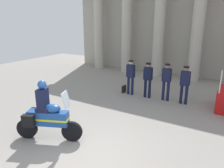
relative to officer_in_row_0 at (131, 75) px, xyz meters
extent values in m
plane|color=gray|center=(1.17, -5.41, -1.01)|extent=(28.00, 28.00, 0.00)
cube|color=#A49F91|center=(0.90, 5.42, 2.44)|extent=(15.92, 0.30, 6.90)
cylinder|color=#B2AD9E|center=(-4.96, 4.47, 2.08)|extent=(0.71, 0.71, 6.18)
cylinder|color=#B2AD9E|center=(-2.62, 4.47, 2.08)|extent=(0.71, 0.71, 6.18)
cylinder|color=#B2AD9E|center=(-0.27, 4.47, 2.08)|extent=(0.71, 0.71, 6.18)
cylinder|color=#B2AD9E|center=(2.07, 4.47, 2.08)|extent=(0.71, 0.71, 6.18)
cylinder|color=silver|center=(4.00, -0.34, 0.30)|extent=(0.05, 0.05, 0.90)
cylinder|color=#141938|center=(-0.11, 0.00, -0.57)|extent=(0.13, 0.13, 0.88)
cylinder|color=#141938|center=(0.11, 0.00, -0.57)|extent=(0.13, 0.13, 0.88)
cube|color=#141938|center=(0.00, 0.00, 0.18)|extent=(0.40, 0.25, 0.62)
sphere|color=beige|center=(0.00, 0.00, 0.59)|extent=(0.21, 0.21, 0.21)
cylinder|color=black|center=(0.00, 0.00, 0.67)|extent=(0.24, 0.24, 0.06)
cylinder|color=black|center=(0.79, 0.01, -0.58)|extent=(0.13, 0.13, 0.88)
cylinder|color=black|center=(1.01, 0.01, -0.58)|extent=(0.13, 0.13, 0.88)
cube|color=black|center=(0.90, 0.01, 0.16)|extent=(0.40, 0.25, 0.59)
sphere|color=#997056|center=(0.90, 0.01, 0.56)|extent=(0.21, 0.21, 0.21)
cylinder|color=black|center=(0.90, 0.01, 0.64)|extent=(0.24, 0.24, 0.06)
cylinder|color=#141938|center=(1.66, 0.08, -0.56)|extent=(0.13, 0.13, 0.91)
cylinder|color=#141938|center=(1.88, 0.08, -0.56)|extent=(0.13, 0.13, 0.91)
cube|color=#141938|center=(1.77, 0.08, 0.19)|extent=(0.40, 0.25, 0.59)
sphere|color=#997056|center=(1.77, 0.08, 0.59)|extent=(0.21, 0.21, 0.21)
cylinder|color=black|center=(1.77, 0.08, 0.67)|extent=(0.24, 0.24, 0.06)
cylinder|color=#141938|center=(2.48, 0.08, -0.59)|extent=(0.13, 0.13, 0.85)
cylinder|color=#141938|center=(2.70, 0.08, -0.59)|extent=(0.13, 0.13, 0.85)
cube|color=#141938|center=(2.59, 0.08, 0.15)|extent=(0.40, 0.25, 0.62)
sphere|color=#997056|center=(2.59, 0.08, 0.56)|extent=(0.21, 0.21, 0.21)
cylinder|color=black|center=(2.59, 0.08, 0.64)|extent=(0.24, 0.24, 0.06)
cylinder|color=black|center=(0.48, -4.87, -0.69)|extent=(0.63, 0.35, 0.64)
cylinder|color=black|center=(-0.85, -5.45, -0.69)|extent=(0.64, 0.38, 0.64)
cube|color=#1E4C99|center=(-0.18, -5.16, -0.29)|extent=(1.26, 0.79, 0.44)
ellipsoid|color=#1E4C99|center=(-0.05, -5.10, 0.03)|extent=(0.60, 0.50, 0.26)
cube|color=yellow|center=(-0.18, -5.16, -0.31)|extent=(1.29, 0.81, 0.06)
cube|color=silver|center=(0.37, -4.92, 0.33)|extent=(0.30, 0.43, 0.47)
cube|color=black|center=(-0.75, -5.12, -0.29)|extent=(0.40, 0.31, 0.36)
cube|color=black|center=(-0.54, -5.60, -0.29)|extent=(0.40, 0.31, 0.36)
cube|color=#141938|center=(-0.29, -5.21, 0.00)|extent=(0.50, 0.47, 0.14)
cube|color=#141938|center=(-0.29, -5.21, 0.35)|extent=(0.38, 0.43, 0.56)
sphere|color=#1E4C99|center=(-0.27, -5.20, 0.76)|extent=(0.26, 0.26, 0.26)
cube|color=black|center=(-0.41, 0.10, -0.83)|extent=(0.10, 0.32, 0.36)
camera|label=1|loc=(4.63, -9.31, 2.55)|focal=34.96mm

